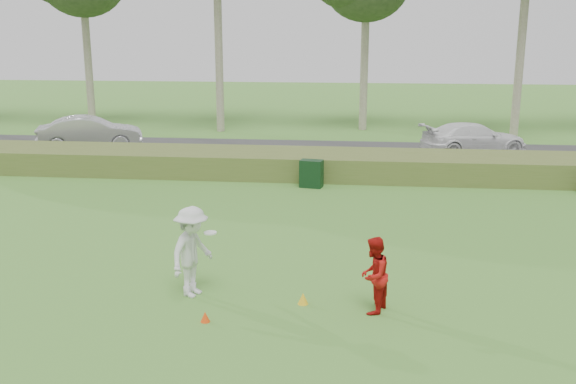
# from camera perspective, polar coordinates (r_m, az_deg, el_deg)

# --- Properties ---
(ground) EXTENTS (120.00, 120.00, 0.00)m
(ground) POSITION_cam_1_polar(r_m,az_deg,el_deg) (13.75, -1.91, -9.30)
(ground) COLOR #3A7727
(ground) RESTS_ON ground
(reed_strip) EXTENTS (80.00, 3.00, 0.90)m
(reed_strip) POSITION_cam_1_polar(r_m,az_deg,el_deg) (25.06, 2.07, 2.51)
(reed_strip) COLOR #4A5E25
(reed_strip) RESTS_ON ground
(park_road) EXTENTS (80.00, 6.00, 0.06)m
(park_road) POSITION_cam_1_polar(r_m,az_deg,el_deg) (30.04, 2.80, 3.61)
(park_road) COLOR #2D2D2D
(park_road) RESTS_ON ground
(player_white) EXTENTS (1.12, 1.43, 1.94)m
(player_white) POSITION_cam_1_polar(r_m,az_deg,el_deg) (13.64, -8.52, -5.27)
(player_white) COLOR silver
(player_white) RESTS_ON ground
(player_red) EXTENTS (0.82, 0.92, 1.56)m
(player_red) POSITION_cam_1_polar(r_m,az_deg,el_deg) (12.87, 7.63, -7.34)
(player_red) COLOR #AB120E
(player_red) RESTS_ON ground
(cone_orange) EXTENTS (0.19, 0.19, 0.21)m
(cone_orange) POSITION_cam_1_polar(r_m,az_deg,el_deg) (12.71, -7.37, -10.94)
(cone_orange) COLOR #E13F0B
(cone_orange) RESTS_ON ground
(cone_yellow) EXTENTS (0.22, 0.22, 0.24)m
(cone_yellow) POSITION_cam_1_polar(r_m,az_deg,el_deg) (13.37, 1.34, -9.44)
(cone_yellow) COLOR yellow
(cone_yellow) RESTS_ON ground
(utility_cabinet) EXTENTS (0.87, 0.63, 0.99)m
(utility_cabinet) POSITION_cam_1_polar(r_m,az_deg,el_deg) (23.11, 2.10, 1.64)
(utility_cabinet) COLOR black
(utility_cabinet) RESTS_ON ground
(car_mid) EXTENTS (5.05, 3.22, 1.57)m
(car_mid) POSITION_cam_1_polar(r_m,az_deg,el_deg) (31.66, -17.17, 5.03)
(car_mid) COLOR #B8B7BC
(car_mid) RESTS_ON park_road
(car_right) EXTENTS (5.15, 3.23, 1.39)m
(car_right) POSITION_cam_1_polar(r_m,az_deg,el_deg) (30.47, 16.20, 4.60)
(car_right) COLOR white
(car_right) RESTS_ON park_road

